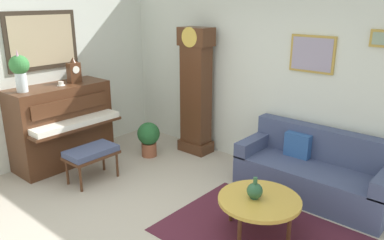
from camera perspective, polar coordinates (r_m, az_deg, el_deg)
The scene contains 14 objects.
ground_plane at distance 4.47m, azimuth -7.24°, elevation -16.22°, with size 6.40×6.00×0.10m, color #B2A899.
wall_left at distance 6.03m, azimuth -24.65°, elevation 6.32°, with size 0.13×4.90×2.80m.
wall_back at distance 5.68m, azimuth 10.59°, elevation 6.94°, with size 5.30×0.13×2.80m.
area_rug at distance 4.34m, azimuth 10.52°, elevation -16.73°, with size 2.10×1.50×0.01m, color #4C1E2D.
piano at distance 6.07m, azimuth -18.84°, elevation -0.68°, with size 0.87×1.44×1.22m.
piano_bench at distance 5.43m, azimuth -14.81°, elevation -4.84°, with size 0.42×0.70×0.48m.
grandfather_clock at distance 6.11m, azimuth 0.58°, elevation 3.80°, with size 0.52×0.34×2.03m.
couch at distance 5.18m, azimuth 17.81°, elevation -7.40°, with size 1.90×0.80×0.84m.
coffee_table at distance 4.19m, azimuth 10.03°, elevation -11.81°, with size 0.88×0.88×0.42m.
mantel_clock at distance 6.02m, azimuth -17.24°, elevation 6.98°, with size 0.13×0.18×0.38m.
flower_vase at distance 5.62m, azimuth -24.36°, elevation 6.97°, with size 0.26×0.26×0.58m.
teacup at distance 5.89m, azimuth -19.01°, elevation 5.11°, with size 0.12×0.12×0.06m.
green_jug at distance 4.13m, azimuth 9.36°, elevation -10.38°, with size 0.17×0.17×0.24m.
potted_plant at distance 6.14m, azimuth -6.50°, elevation -2.54°, with size 0.36×0.36×0.56m.
Camera 1 is at (2.82, -2.42, 2.44)m, focal length 35.68 mm.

